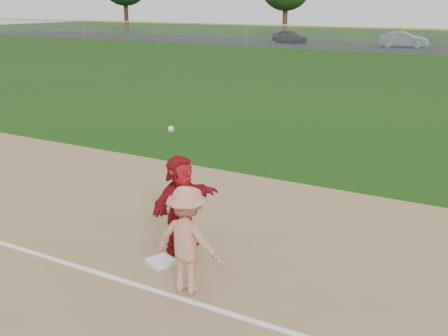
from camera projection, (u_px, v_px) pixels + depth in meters
The scene contains 7 objects.
ground at pixel (177, 268), 9.04m from camera, with size 160.00×160.00×0.00m, color #163B0B.
foul_line at pixel (147, 288), 8.37m from camera, with size 60.00×0.10×0.01m, color white.
first_base at pixel (161, 262), 9.13m from camera, with size 0.38×0.38×0.08m, color silver.
base_runner at pixel (181, 203), 9.46m from camera, with size 1.56×0.50×1.68m, color maroon.
car_left at pixel (290, 37), 55.81m from camera, with size 1.52×3.78×1.29m, color black.
car_mid at pixel (404, 40), 50.64m from camera, with size 1.50×4.30×1.42m, color slate.
first_base_play at pixel (188, 240), 8.07m from camera, with size 1.08×0.66×2.41m.
Camera 1 is at (4.77, -6.70, 4.15)m, focal length 45.00 mm.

